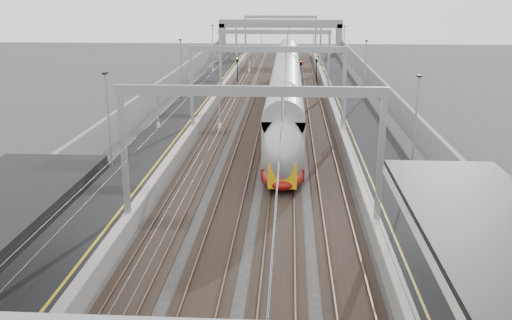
# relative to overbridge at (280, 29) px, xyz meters

# --- Properties ---
(platform_left) EXTENTS (4.00, 120.00, 1.00)m
(platform_left) POSITION_rel_overbridge_xyz_m (-8.00, -55.00, -4.81)
(platform_left) COLOR black
(platform_left) RESTS_ON ground
(platform_right) EXTENTS (4.00, 120.00, 1.00)m
(platform_right) POSITION_rel_overbridge_xyz_m (8.00, -55.00, -4.81)
(platform_right) COLOR black
(platform_right) RESTS_ON ground
(tracks) EXTENTS (11.40, 140.00, 0.20)m
(tracks) POSITION_rel_overbridge_xyz_m (0.00, -55.00, -5.26)
(tracks) COLOR black
(tracks) RESTS_ON ground
(overhead_line) EXTENTS (13.00, 140.00, 6.60)m
(overhead_line) POSITION_rel_overbridge_xyz_m (0.00, -48.38, 0.83)
(overhead_line) COLOR gray
(overhead_line) RESTS_ON platform_left
(overbridge) EXTENTS (22.00, 2.20, 6.90)m
(overbridge) POSITION_rel_overbridge_xyz_m (0.00, 0.00, 0.00)
(overbridge) COLOR slate
(overbridge) RESTS_ON ground
(wall_left) EXTENTS (0.30, 120.00, 3.20)m
(wall_left) POSITION_rel_overbridge_xyz_m (-11.20, -55.00, -3.71)
(wall_left) COLOR slate
(wall_left) RESTS_ON ground
(wall_right) EXTENTS (0.30, 120.00, 3.20)m
(wall_right) POSITION_rel_overbridge_xyz_m (11.20, -55.00, -3.71)
(wall_right) COLOR slate
(wall_right) RESTS_ON ground
(train) EXTENTS (2.76, 50.25, 4.36)m
(train) POSITION_rel_overbridge_xyz_m (1.50, -49.23, -3.18)
(train) COLOR maroon
(train) RESTS_ON ground
(signal_green) EXTENTS (0.32, 0.32, 3.48)m
(signal_green) POSITION_rel_overbridge_xyz_m (-5.20, -28.58, -2.89)
(signal_green) COLOR black
(signal_green) RESTS_ON ground
(signal_red_near) EXTENTS (0.32, 0.32, 3.48)m
(signal_red_near) POSITION_rel_overbridge_xyz_m (3.20, -31.32, -2.89)
(signal_red_near) COLOR black
(signal_red_near) RESTS_ON ground
(signal_red_far) EXTENTS (0.32, 0.32, 3.48)m
(signal_red_far) POSITION_rel_overbridge_xyz_m (5.40, -27.65, -2.89)
(signal_red_far) COLOR black
(signal_red_far) RESTS_ON ground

